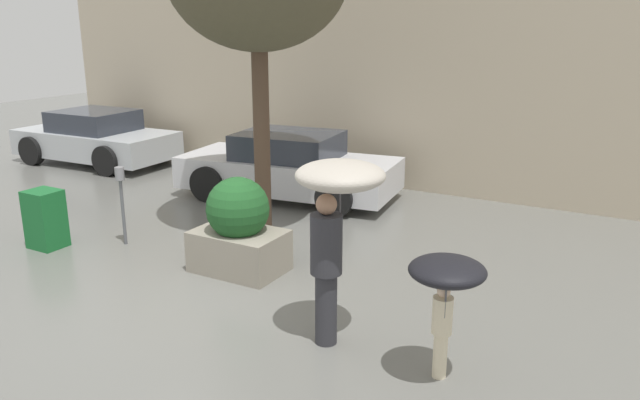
{
  "coord_description": "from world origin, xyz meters",
  "views": [
    {
      "loc": [
        4.93,
        -5.41,
        3.37
      ],
      "look_at": [
        0.97,
        1.6,
        1.05
      ],
      "focal_mm": 35.0,
      "sensor_mm": 36.0,
      "label": 1
    }
  ],
  "objects_px": {
    "parked_car_far": "(96,138)",
    "person_child": "(446,281)",
    "parking_meter": "(121,189)",
    "newspaper_box": "(45,219)",
    "planter_box": "(239,229)",
    "person_adult": "(335,206)",
    "parked_car_near": "(289,167)"
  },
  "relations": [
    {
      "from": "parked_car_far",
      "to": "person_child",
      "type": "bearing_deg",
      "value": -118.25
    },
    {
      "from": "parking_meter",
      "to": "newspaper_box",
      "type": "distance_m",
      "value": 1.25
    },
    {
      "from": "newspaper_box",
      "to": "parking_meter",
      "type": "bearing_deg",
      "value": 35.47
    },
    {
      "from": "planter_box",
      "to": "person_child",
      "type": "xyz_separation_m",
      "value": [
        3.37,
        -1.3,
        0.44
      ]
    },
    {
      "from": "person_child",
      "to": "parking_meter",
      "type": "distance_m",
      "value": 5.72
    },
    {
      "from": "person_adult",
      "to": "parked_car_near",
      "type": "distance_m",
      "value": 5.92
    },
    {
      "from": "parked_car_near",
      "to": "newspaper_box",
      "type": "height_order",
      "value": "parked_car_near"
    },
    {
      "from": "planter_box",
      "to": "newspaper_box",
      "type": "height_order",
      "value": "planter_box"
    },
    {
      "from": "person_adult",
      "to": "person_child",
      "type": "xyz_separation_m",
      "value": [
        1.27,
        -0.19,
        -0.49
      ]
    },
    {
      "from": "parked_car_far",
      "to": "newspaper_box",
      "type": "bearing_deg",
      "value": -140.69
    },
    {
      "from": "parking_meter",
      "to": "parked_car_near",
      "type": "bearing_deg",
      "value": 77.77
    },
    {
      "from": "parked_car_far",
      "to": "parking_meter",
      "type": "relative_size",
      "value": 3.24
    },
    {
      "from": "newspaper_box",
      "to": "parked_car_near",
      "type": "bearing_deg",
      "value": 67.92
    },
    {
      "from": "person_child",
      "to": "parking_meter",
      "type": "height_order",
      "value": "person_child"
    },
    {
      "from": "planter_box",
      "to": "parked_car_near",
      "type": "bearing_deg",
      "value": 111.85
    },
    {
      "from": "planter_box",
      "to": "parked_car_near",
      "type": "distance_m",
      "value": 3.84
    },
    {
      "from": "person_child",
      "to": "parked_car_far",
      "type": "bearing_deg",
      "value": -146.5
    },
    {
      "from": "person_child",
      "to": "parking_meter",
      "type": "xyz_separation_m",
      "value": [
        -5.57,
        1.29,
        -0.16
      ]
    },
    {
      "from": "parked_car_far",
      "to": "newspaper_box",
      "type": "height_order",
      "value": "parked_car_far"
    },
    {
      "from": "parked_car_far",
      "to": "newspaper_box",
      "type": "distance_m",
      "value": 6.08
    },
    {
      "from": "person_child",
      "to": "person_adult",
      "type": "bearing_deg",
      "value": -129.0
    },
    {
      "from": "person_adult",
      "to": "planter_box",
      "type": "bearing_deg",
      "value": 100.07
    },
    {
      "from": "person_child",
      "to": "parked_car_near",
      "type": "distance_m",
      "value": 6.84
    },
    {
      "from": "newspaper_box",
      "to": "planter_box",
      "type": "bearing_deg",
      "value": 12.38
    },
    {
      "from": "parked_car_near",
      "to": "newspaper_box",
      "type": "relative_size",
      "value": 4.9
    },
    {
      "from": "planter_box",
      "to": "newspaper_box",
      "type": "distance_m",
      "value": 3.23
    },
    {
      "from": "person_child",
      "to": "parking_meter",
      "type": "relative_size",
      "value": 1.03
    },
    {
      "from": "person_adult",
      "to": "parked_car_near",
      "type": "bearing_deg",
      "value": 74.99
    },
    {
      "from": "planter_box",
      "to": "person_child",
      "type": "distance_m",
      "value": 3.64
    },
    {
      "from": "parked_car_near",
      "to": "parking_meter",
      "type": "relative_size",
      "value": 3.57
    },
    {
      "from": "person_adult",
      "to": "person_child",
      "type": "distance_m",
      "value": 1.38
    },
    {
      "from": "person_adult",
      "to": "parked_car_far",
      "type": "distance_m",
      "value": 10.56
    }
  ]
}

